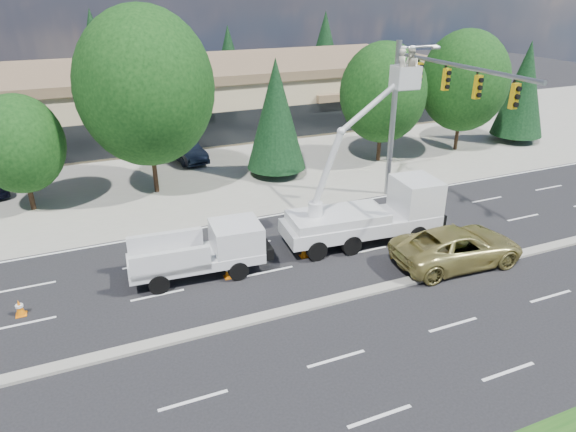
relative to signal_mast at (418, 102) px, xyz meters
name	(u,v)px	position (x,y,z in m)	size (l,w,h in m)	color
ground	(299,309)	(-10.03, -7.04, -6.06)	(140.00, 140.00, 0.00)	black
concrete_apron	(187,162)	(-10.03, 12.96, -6.05)	(140.00, 22.00, 0.01)	gray
road_median	(299,308)	(-10.03, -7.04, -6.00)	(120.00, 0.55, 0.12)	gray
strip_mall	(159,97)	(-10.03, 22.93, -3.23)	(50.40, 15.40, 5.50)	tan
tree_front_c	(19,144)	(-20.03, 7.96, -2.21)	(4.74, 4.74, 6.57)	#332114
tree_front_d	(145,87)	(-13.03, 7.96, 0.35)	(7.88, 7.88, 10.94)	#332114
tree_front_e	(276,114)	(-5.03, 7.96, -1.94)	(3.90, 3.90, 7.68)	#332114
tree_front_f	(383,93)	(2.97, 7.96, -1.16)	(6.02, 6.02, 8.36)	#332114
tree_front_g	(464,81)	(9.97, 7.96, -0.83)	(6.44, 6.44, 8.93)	#332114
tree_front_h	(523,89)	(15.97, 7.96, -1.83)	(4.00, 4.00, 7.89)	#332114
tree_back_b	(96,55)	(-14.03, 34.96, -0.89)	(4.89, 4.89, 9.63)	#332114
tree_back_c	(229,58)	(-0.03, 34.96, -1.93)	(3.90, 3.90, 7.69)	#332114
tree_back_d	(325,48)	(11.97, 34.96, -1.27)	(4.53, 4.53, 8.92)	#332114
signal_mast	(418,102)	(0.00, 0.00, 0.00)	(2.76, 10.16, 9.00)	gray
utility_pickup	(206,255)	(-12.67, -2.87, -5.14)	(5.93, 2.60, 2.22)	silver
bucket_truck	(374,204)	(-4.16, -2.90, -4.10)	(8.02, 3.07, 9.35)	silver
traffic_cone_a	(20,308)	(-20.19, -3.16, -5.72)	(0.40, 0.40, 0.70)	orange
traffic_cone_b	(228,271)	(-11.89, -3.61, -5.72)	(0.40, 0.40, 0.70)	orange
traffic_cone_c	(304,250)	(-8.03, -3.18, -5.72)	(0.40, 0.40, 0.70)	orange
minivan	(458,247)	(-1.82, -6.44, -5.20)	(2.83, 6.14, 1.71)	tan
parked_car_east	(185,150)	(-10.03, 13.42, -5.27)	(1.67, 4.80, 1.58)	black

